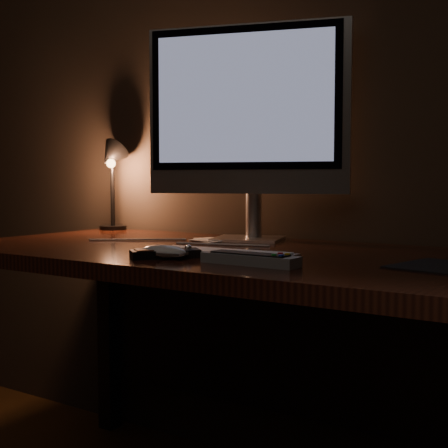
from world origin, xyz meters
The scene contains 9 objects.
desk centered at (0.00, 1.93, 0.62)m, with size 1.60×0.75×0.75m.
monitor centered at (-0.10, 2.10, 1.13)m, with size 0.59×0.23×0.64m.
keyboard centered at (0.05, 1.74, 0.76)m, with size 0.37×0.10×0.01m, color silver.
mouse centered at (-0.04, 1.62, 0.76)m, with size 0.12×0.06×0.02m, color white.
media_remote centered at (-0.04, 1.63, 0.76)m, with size 0.15×0.16×0.03m.
tv_remote centered at (0.19, 1.64, 0.76)m, with size 0.23×0.06×0.03m.
papers centered at (-0.18, 2.02, 0.75)m, with size 0.12×0.08×0.01m, color white.
desk_lamp centered at (-0.71, 2.16, 0.97)m, with size 0.15×0.17×0.33m.
cable centered at (-0.23, 1.92, 0.75)m, with size 0.00×0.00×0.57m, color white.
Camera 1 is at (0.87, 0.49, 0.93)m, focal length 50.00 mm.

